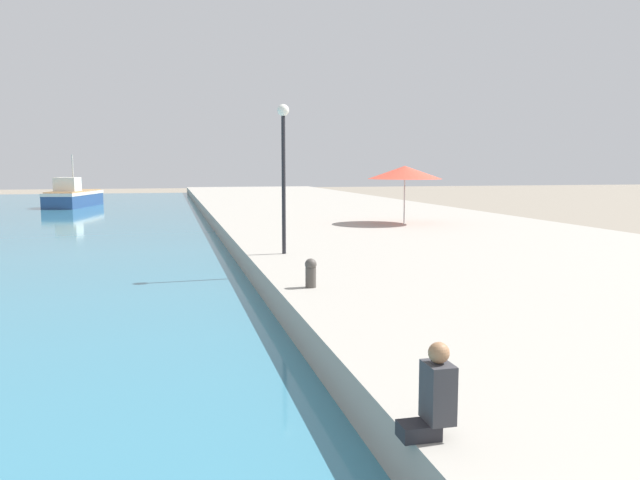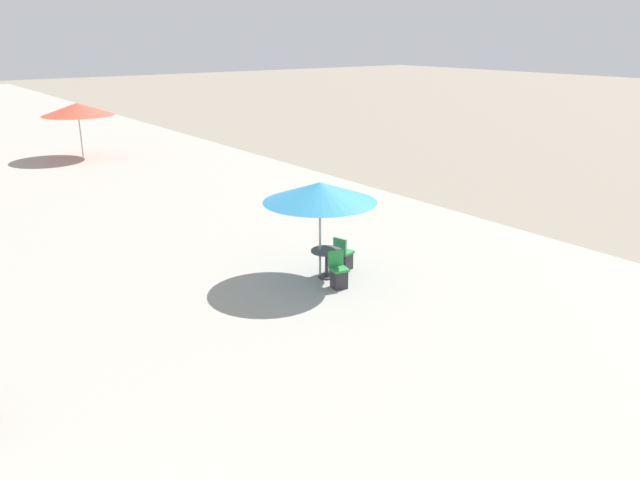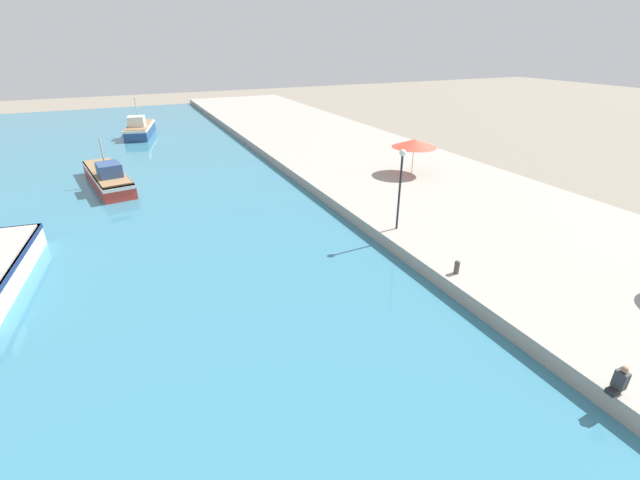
% 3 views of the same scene
% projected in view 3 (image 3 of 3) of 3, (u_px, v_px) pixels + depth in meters
% --- Properties ---
extents(quay_promenade, '(16.00, 90.00, 0.74)m').
position_uv_depth(quay_promenade, '(350.00, 152.00, 42.22)').
color(quay_promenade, '#A39E93').
rests_on(quay_promenade, ground_plane).
extents(fishing_boat_mid, '(3.82, 9.67, 3.74)m').
position_uv_depth(fishing_boat_mid, '(108.00, 177.00, 33.47)').
color(fishing_boat_mid, red).
rests_on(fishing_boat_mid, water_basin).
extents(fishing_boat_far, '(4.08, 8.08, 4.36)m').
position_uv_depth(fishing_boat_far, '(140.00, 129.00, 50.51)').
color(fishing_boat_far, navy).
rests_on(fishing_boat_far, water_basin).
extents(cafe_umbrella_white, '(3.50, 3.50, 2.71)m').
position_uv_depth(cafe_umbrella_white, '(414.00, 143.00, 33.47)').
color(cafe_umbrella_white, '#B7B7B7').
rests_on(cafe_umbrella_white, quay_promenade).
extents(person_at_quay, '(0.53, 0.36, 0.97)m').
position_uv_depth(person_at_quay, '(619.00, 381.00, 13.01)').
color(person_at_quay, '#232328').
rests_on(person_at_quay, quay_promenade).
extents(mooring_bollard, '(0.26, 0.26, 0.65)m').
position_uv_depth(mooring_bollard, '(457.00, 266.00, 19.68)').
color(mooring_bollard, '#4C4742').
rests_on(mooring_bollard, quay_promenade).
extents(lamppost, '(0.36, 0.36, 4.56)m').
position_uv_depth(lamppost, '(401.00, 176.00, 23.14)').
color(lamppost, '#232328').
rests_on(lamppost, quay_promenade).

